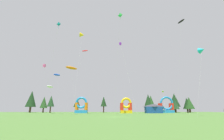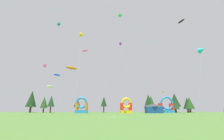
{
  "view_description": "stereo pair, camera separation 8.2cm",
  "coord_description": "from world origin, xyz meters",
  "px_view_note": "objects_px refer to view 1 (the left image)",
  "views": [
    {
      "loc": [
        -2.22,
        -32.89,
        1.5
      ],
      "look_at": [
        0.0,
        6.23,
        11.42
      ],
      "focal_mm": 24.93,
      "sensor_mm": 36.0,
      "label": 1
    },
    {
      "loc": [
        -2.14,
        -32.89,
        1.5
      ],
      "look_at": [
        0.0,
        6.23,
        11.42
      ],
      "focal_mm": 24.93,
      "sensor_mm": 36.0,
      "label": 2
    }
  ],
  "objects_px": {
    "kite_orange_parafoil": "(71,68)",
    "inflatable_yellow_castle": "(166,107)",
    "kite_lime_parafoil": "(163,92)",
    "kite_black_parafoil": "(181,21)",
    "inflatable_orange_dome": "(81,107)",
    "inflatable_blue_arch": "(126,107)",
    "festival_tent": "(153,108)",
    "kite_white_parafoil": "(50,87)",
    "kite_blue_parafoil": "(57,75)",
    "kite_cyan_delta": "(202,50)",
    "kite_pink_box": "(44,66)",
    "kite_green_diamond": "(120,17)",
    "kite_purple_box": "(120,44)",
    "kite_red_parafoil": "(85,51)",
    "kite_yellow_delta": "(82,35)",
    "kite_teal_diamond": "(58,25)"
  },
  "relations": [
    {
      "from": "kite_pink_box",
      "to": "kite_blue_parafoil",
      "type": "relative_size",
      "value": 1.11
    },
    {
      "from": "inflatable_orange_dome",
      "to": "inflatable_blue_arch",
      "type": "distance_m",
      "value": 17.97
    },
    {
      "from": "kite_lime_parafoil",
      "to": "kite_black_parafoil",
      "type": "height_order",
      "value": "kite_black_parafoil"
    },
    {
      "from": "kite_green_diamond",
      "to": "inflatable_blue_arch",
      "type": "bearing_deg",
      "value": 80.07
    },
    {
      "from": "kite_yellow_delta",
      "to": "kite_teal_diamond",
      "type": "height_order",
      "value": "kite_teal_diamond"
    },
    {
      "from": "kite_purple_box",
      "to": "kite_red_parafoil",
      "type": "bearing_deg",
      "value": -174.2
    },
    {
      "from": "kite_black_parafoil",
      "to": "inflatable_blue_arch",
      "type": "height_order",
      "value": "kite_black_parafoil"
    },
    {
      "from": "kite_blue_parafoil",
      "to": "inflatable_blue_arch",
      "type": "distance_m",
      "value": 29.42
    },
    {
      "from": "kite_lime_parafoil",
      "to": "kite_orange_parafoil",
      "type": "bearing_deg",
      "value": -152.45
    },
    {
      "from": "kite_yellow_delta",
      "to": "festival_tent",
      "type": "relative_size",
      "value": 4.09
    },
    {
      "from": "kite_purple_box",
      "to": "kite_pink_box",
      "type": "xyz_separation_m",
      "value": [
        -26.09,
        -0.01,
        -8.58
      ]
    },
    {
      "from": "kite_red_parafoil",
      "to": "inflatable_yellow_castle",
      "type": "bearing_deg",
      "value": 26.51
    },
    {
      "from": "kite_pink_box",
      "to": "inflatable_yellow_castle",
      "type": "bearing_deg",
      "value": 18.24
    },
    {
      "from": "kite_white_parafoil",
      "to": "kite_teal_diamond",
      "type": "relative_size",
      "value": 0.36
    },
    {
      "from": "kite_orange_parafoil",
      "to": "kite_green_diamond",
      "type": "bearing_deg",
      "value": -48.96
    },
    {
      "from": "kite_lime_parafoil",
      "to": "inflatable_blue_arch",
      "type": "distance_m",
      "value": 17.32
    },
    {
      "from": "kite_purple_box",
      "to": "kite_white_parafoil",
      "type": "distance_m",
      "value": 29.63
    },
    {
      "from": "kite_red_parafoil",
      "to": "inflatable_blue_arch",
      "type": "xyz_separation_m",
      "value": [
        15.62,
        11.91,
        -18.83
      ]
    },
    {
      "from": "inflatable_orange_dome",
      "to": "kite_lime_parafoil",
      "type": "bearing_deg",
      "value": -1.44
    },
    {
      "from": "kite_white_parafoil",
      "to": "kite_cyan_delta",
      "type": "relative_size",
      "value": 0.65
    },
    {
      "from": "kite_pink_box",
      "to": "kite_orange_parafoil",
      "type": "height_order",
      "value": "kite_pink_box"
    },
    {
      "from": "kite_pink_box",
      "to": "kite_blue_parafoil",
      "type": "distance_m",
      "value": 6.62
    },
    {
      "from": "kite_white_parafoil",
      "to": "kite_orange_parafoil",
      "type": "relative_size",
      "value": 0.7
    },
    {
      "from": "inflatable_orange_dome",
      "to": "festival_tent",
      "type": "distance_m",
      "value": 28.89
    },
    {
      "from": "kite_blue_parafoil",
      "to": "inflatable_yellow_castle",
      "type": "height_order",
      "value": "kite_blue_parafoil"
    },
    {
      "from": "kite_yellow_delta",
      "to": "kite_blue_parafoil",
      "type": "bearing_deg",
      "value": 135.85
    },
    {
      "from": "kite_orange_parafoil",
      "to": "inflatable_yellow_castle",
      "type": "relative_size",
      "value": 2.06
    },
    {
      "from": "inflatable_yellow_castle",
      "to": "inflatable_orange_dome",
      "type": "bearing_deg",
      "value": -175.81
    },
    {
      "from": "kite_red_parafoil",
      "to": "inflatable_blue_arch",
      "type": "relative_size",
      "value": 3.57
    },
    {
      "from": "kite_lime_parafoil",
      "to": "inflatable_yellow_castle",
      "type": "height_order",
      "value": "kite_lime_parafoil"
    },
    {
      "from": "kite_pink_box",
      "to": "inflatable_blue_arch",
      "type": "xyz_separation_m",
      "value": [
        29.19,
        10.65,
        -13.64
      ]
    },
    {
      "from": "kite_blue_parafoil",
      "to": "kite_cyan_delta",
      "type": "distance_m",
      "value": 47.38
    },
    {
      "from": "kite_cyan_delta",
      "to": "festival_tent",
      "type": "height_order",
      "value": "kite_cyan_delta"
    },
    {
      "from": "inflatable_blue_arch",
      "to": "kite_white_parafoil",
      "type": "bearing_deg",
      "value": -168.09
    },
    {
      "from": "kite_blue_parafoil",
      "to": "inflatable_blue_arch",
      "type": "relative_size",
      "value": 2.45
    },
    {
      "from": "kite_pink_box",
      "to": "kite_green_diamond",
      "type": "relative_size",
      "value": 0.73
    },
    {
      "from": "kite_teal_diamond",
      "to": "inflatable_blue_arch",
      "type": "bearing_deg",
      "value": 37.73
    },
    {
      "from": "kite_teal_diamond",
      "to": "inflatable_orange_dome",
      "type": "distance_m",
      "value": 32.58
    },
    {
      "from": "kite_orange_parafoil",
      "to": "festival_tent",
      "type": "relative_size",
      "value": 2.21
    },
    {
      "from": "kite_purple_box",
      "to": "kite_black_parafoil",
      "type": "relative_size",
      "value": 0.9
    },
    {
      "from": "kite_purple_box",
      "to": "inflatable_yellow_castle",
      "type": "bearing_deg",
      "value": 36.17
    },
    {
      "from": "kite_yellow_delta",
      "to": "kite_blue_parafoil",
      "type": "xyz_separation_m",
      "value": [
        -10.04,
        9.75,
        -11.67
      ]
    },
    {
      "from": "kite_white_parafoil",
      "to": "kite_green_diamond",
      "type": "height_order",
      "value": "kite_green_diamond"
    },
    {
      "from": "kite_purple_box",
      "to": "kite_teal_diamond",
      "type": "bearing_deg",
      "value": -159.81
    },
    {
      "from": "kite_lime_parafoil",
      "to": "kite_green_diamond",
      "type": "bearing_deg",
      "value": -122.86
    },
    {
      "from": "kite_pink_box",
      "to": "festival_tent",
      "type": "relative_size",
      "value": 2.52
    },
    {
      "from": "kite_blue_parafoil",
      "to": "kite_red_parafoil",
      "type": "distance_m",
      "value": 14.74
    },
    {
      "from": "kite_green_diamond",
      "to": "kite_orange_parafoil",
      "type": "bearing_deg",
      "value": 131.04
    },
    {
      "from": "kite_blue_parafoil",
      "to": "kite_red_parafoil",
      "type": "height_order",
      "value": "kite_red_parafoil"
    },
    {
      "from": "kite_black_parafoil",
      "to": "inflatable_blue_arch",
      "type": "xyz_separation_m",
      "value": [
        -14.21,
        21.87,
        -25.15
      ]
    }
  ]
}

